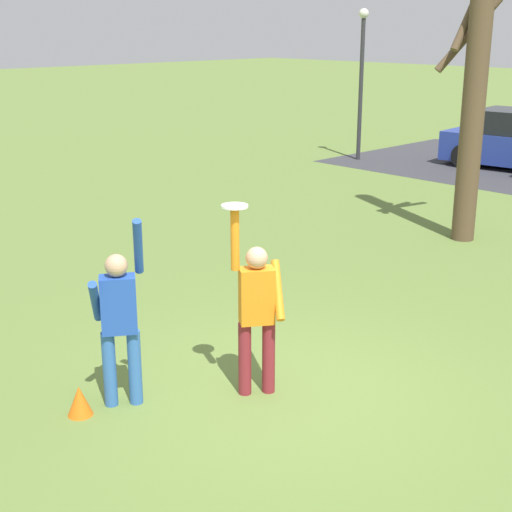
% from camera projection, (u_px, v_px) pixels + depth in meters
% --- Properties ---
extents(ground_plane, '(120.00, 120.00, 0.00)m').
position_uv_depth(ground_plane, '(285.00, 391.00, 8.14)').
color(ground_plane, olive).
extents(person_catcher, '(0.53, 0.59, 2.08)m').
position_uv_depth(person_catcher, '(257.00, 308.00, 7.83)').
color(person_catcher, maroon).
rests_on(person_catcher, ground_plane).
extents(person_defender, '(0.62, 0.66, 2.04)m').
position_uv_depth(person_defender, '(119.00, 317.00, 7.59)').
color(person_defender, '#3366B7').
rests_on(person_defender, ground_plane).
extents(frisbee_disc, '(0.27, 0.27, 0.02)m').
position_uv_depth(frisbee_disc, '(235.00, 206.00, 7.46)').
color(frisbee_disc, white).
rests_on(frisbee_disc, person_catcher).
extents(bare_tree_tall, '(1.73, 1.45, 6.41)m').
position_uv_depth(bare_tree_tall, '(478.00, 56.00, 12.94)').
color(bare_tree_tall, brown).
rests_on(bare_tree_tall, ground_plane).
extents(lamppost_by_lot, '(0.28, 0.28, 4.26)m').
position_uv_depth(lamppost_by_lot, '(362.00, 70.00, 21.32)').
color(lamppost_by_lot, '#2D2D33').
rests_on(lamppost_by_lot, ground_plane).
extents(field_cone_orange, '(0.26, 0.26, 0.32)m').
position_uv_depth(field_cone_orange, '(80.00, 401.00, 7.60)').
color(field_cone_orange, orange).
rests_on(field_cone_orange, ground_plane).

